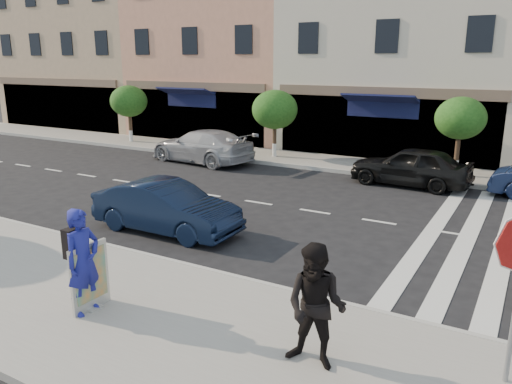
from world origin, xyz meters
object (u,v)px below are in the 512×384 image
at_px(walker, 316,307).
at_px(poster_board, 90,278).
at_px(photographer, 83,261).
at_px(car_far_mid, 411,166).
at_px(car_near_mid, 166,207).
at_px(car_far_left, 202,146).

distance_m(walker, poster_board, 4.21).
relative_size(photographer, car_far_mid, 0.44).
bearing_deg(poster_board, car_near_mid, 114.93).
height_order(walker, car_far_mid, walker).
distance_m(car_near_mid, car_far_mid, 9.59).
bearing_deg(walker, poster_board, -176.79).
xyz_separation_m(photographer, walker, (4.18, 0.52, -0.02)).
height_order(photographer, poster_board, photographer).
distance_m(photographer, car_far_mid, 13.16).
bearing_deg(car_far_left, walker, 49.06).
xyz_separation_m(car_far_left, car_far_mid, (9.26, 0.24, -0.01)).
xyz_separation_m(car_near_mid, car_far_mid, (4.48, 8.48, 0.05)).
bearing_deg(poster_board, photographer, -89.46).
bearing_deg(walker, car_far_mid, 94.70).
height_order(poster_board, car_near_mid, poster_board).
height_order(photographer, car_far_mid, photographer).
height_order(poster_board, car_far_mid, car_far_mid).
distance_m(poster_board, car_far_mid, 13.04).
distance_m(photographer, poster_board, 0.38).
xyz_separation_m(walker, poster_board, (-4.18, -0.41, -0.34)).
relative_size(photographer, car_near_mid, 0.46).
bearing_deg(car_far_left, car_near_mid, 37.53).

